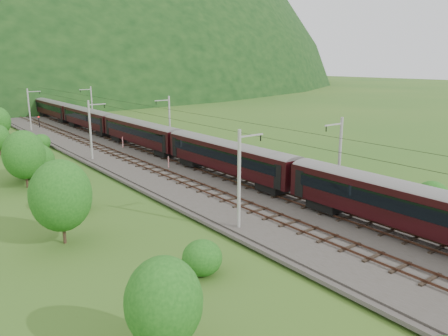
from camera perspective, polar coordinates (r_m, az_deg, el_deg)
ground at (r=39.81m, az=8.90°, el=-6.05°), size 600.00×600.00×0.00m
railbed at (r=46.86m, az=0.10°, el=-2.63°), size 14.00×220.00×0.30m
track_left at (r=45.44m, az=-2.31°, el=-2.88°), size 2.40×220.00×0.27m
track_right at (r=48.23m, az=2.37°, el=-1.89°), size 2.40×220.00×0.27m
catenary_left at (r=62.13m, az=-17.01°, el=4.96°), size 2.54×192.28×8.00m
catenary_right at (r=67.28m, az=-7.18°, el=6.09°), size 2.54×192.28×8.00m
overhead_wires at (r=45.38m, az=0.10°, el=5.82°), size 4.83×198.00×0.03m
train at (r=67.28m, az=-10.68°, el=5.02°), size 2.86×158.04×4.97m
hazard_post_near at (r=55.29m, az=-7.26°, el=0.76°), size 0.16×0.16×1.47m
hazard_post_far at (r=69.65m, az=-13.10°, el=3.30°), size 0.18×0.18×1.68m
signal at (r=96.24m, az=-23.02°, el=5.68°), size 0.25×0.25×2.27m
vegetation_left at (r=45.12m, az=-21.01°, el=-0.90°), size 12.55×142.45×6.48m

